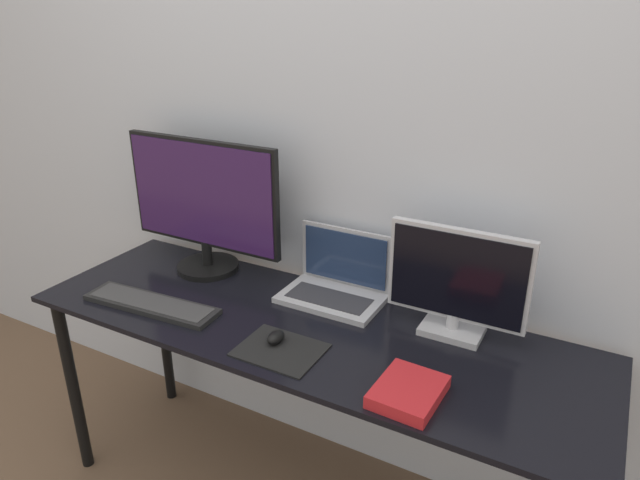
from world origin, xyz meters
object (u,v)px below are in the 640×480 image
monitor_right (457,282)px  book (408,392)px  monitor_left (203,204)px  keyboard (151,304)px  mouse (276,337)px  laptop (337,281)px

monitor_right → book: (-0.01, -0.34, -0.15)m
monitor_left → book: monitor_left is taller
keyboard → monitor_left: bearing=93.1°
monitor_left → keyboard: bearing=-86.9°
monitor_left → mouse: bearing=-31.7°
book → laptop: bearing=135.7°
mouse → book: (0.41, -0.04, -0.00)m
monitor_left → monitor_right: size_ratio=1.52×
monitor_left → monitor_right: bearing=0.0°
monitor_right → book: monitor_right is taller
monitor_right → keyboard: 0.94m
monitor_left → laptop: size_ratio=1.87×
monitor_left → laptop: (0.50, 0.04, -0.19)m
monitor_left → laptop: monitor_left is taller
keyboard → mouse: size_ratio=7.05×
laptop → mouse: laptop is taller
keyboard → monitor_right: bearing=19.2°
mouse → book: bearing=-6.2°
monitor_right → mouse: 0.53m
monitor_left → monitor_right: 0.90m
laptop → mouse: (-0.02, -0.33, -0.03)m
monitor_right → mouse: bearing=-144.8°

